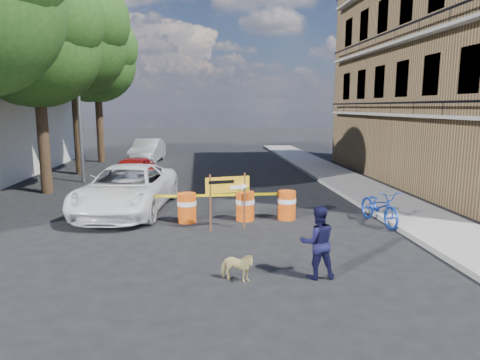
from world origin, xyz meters
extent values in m
plane|color=black|center=(0.00, 0.00, 0.00)|extent=(120.00, 120.00, 0.00)
cube|color=gray|center=(6.20, 6.00, 0.07)|extent=(2.40, 40.00, 0.15)
cube|color=olive|center=(12.00, 8.00, 6.00)|extent=(8.00, 16.00, 12.00)
cylinder|color=#332316|center=(-6.80, 7.00, 2.38)|extent=(0.44, 0.44, 4.76)
sphere|color=#1F4A15|center=(-6.80, 7.00, 5.95)|extent=(5.00, 5.00, 5.00)
sphere|color=#1F4A15|center=(-5.92, 6.50, 6.80)|extent=(3.75, 3.75, 3.75)
sphere|color=#1F4A15|center=(-7.55, 7.62, 5.27)|extent=(3.50, 3.50, 3.50)
cylinder|color=#332316|center=(-6.80, 12.00, 2.66)|extent=(0.44, 0.44, 5.32)
sphere|color=#1F4A15|center=(-6.80, 12.00, 6.65)|extent=(5.40, 5.40, 5.40)
sphere|color=#1F4A15|center=(-5.85, 11.46, 7.60)|extent=(4.05, 4.05, 4.05)
sphere|color=#1F4A15|center=(-7.61, 12.68, 5.89)|extent=(3.78, 3.78, 3.78)
cylinder|color=#332316|center=(-6.80, 17.00, 2.46)|extent=(0.44, 0.44, 4.93)
sphere|color=#1F4A15|center=(-6.80, 17.00, 6.16)|extent=(4.80, 4.80, 4.80)
sphere|color=#1F4A15|center=(-5.96, 16.52, 7.04)|extent=(3.60, 3.60, 3.60)
sphere|color=#1F4A15|center=(-7.52, 17.60, 5.46)|extent=(3.36, 3.36, 3.36)
cylinder|color=gray|center=(-6.00, 9.50, 4.00)|extent=(0.16, 0.16, 8.00)
cylinder|color=gray|center=(-5.50, 9.50, 7.90)|extent=(1.00, 0.12, 0.12)
cube|color=silver|center=(-5.00, 9.50, 7.85)|extent=(0.35, 0.18, 0.12)
cylinder|color=red|center=(-3.05, 2.02, 0.45)|extent=(0.56, 0.56, 0.90)
cylinder|color=white|center=(-3.05, 2.02, 0.60)|extent=(0.58, 0.58, 0.14)
cylinder|color=red|center=(-0.97, 1.93, 0.45)|extent=(0.56, 0.56, 0.90)
cylinder|color=white|center=(-0.97, 1.93, 0.60)|extent=(0.58, 0.58, 0.14)
cylinder|color=red|center=(0.82, 1.98, 0.45)|extent=(0.56, 0.56, 0.90)
cylinder|color=white|center=(0.82, 1.98, 0.60)|extent=(0.58, 0.58, 0.14)
cylinder|color=red|center=(2.13, 1.98, 0.45)|extent=(0.56, 0.56, 0.90)
cylinder|color=white|center=(2.13, 1.98, 0.60)|extent=(0.58, 0.58, 0.14)
cylinder|color=#592D19|center=(-0.28, 0.84, 0.82)|extent=(0.05, 0.05, 1.64)
cylinder|color=#592D19|center=(0.71, 1.04, 0.82)|extent=(0.05, 0.05, 1.64)
cube|color=#EEA415|center=(0.21, 0.94, 1.32)|extent=(1.26, 0.28, 0.46)
cube|color=white|center=(0.47, 0.97, 1.24)|extent=(0.36, 0.08, 0.11)
cone|color=white|center=(0.71, 1.02, 1.24)|extent=(0.24, 0.27, 0.24)
cube|color=black|center=(0.04, 0.89, 1.42)|extent=(0.72, 0.15, 0.09)
imported|color=black|center=(1.82, -2.67, 0.76)|extent=(0.75, 0.58, 1.52)
imported|color=#163BB7|center=(4.80, 1.20, 1.01)|extent=(0.84, 1.14, 2.02)
imported|color=#CEBD76|center=(0.15, -2.70, 0.31)|extent=(0.80, 0.58, 0.61)
imported|color=white|center=(-3.00, 3.50, 0.77)|extent=(3.26, 5.84, 1.54)
imported|color=#A20E0D|center=(-3.49, 8.01, 0.67)|extent=(1.89, 4.03, 1.33)
imported|color=silver|center=(-3.84, 16.67, 0.74)|extent=(1.97, 4.62, 1.48)
camera|label=1|loc=(-0.56, -10.86, 3.49)|focal=32.00mm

